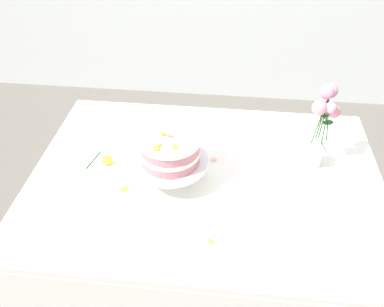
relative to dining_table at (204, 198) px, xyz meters
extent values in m
plane|color=#666059|center=(0.00, 0.03, -0.65)|extent=(12.00, 12.00, 0.00)
cube|color=white|center=(0.00, 0.03, 0.08)|extent=(1.40, 1.00, 0.03)
cylinder|color=brown|center=(-0.60, -0.37, -0.29)|extent=(0.06, 0.06, 0.71)
cylinder|color=brown|center=(-0.60, 0.43, -0.29)|extent=(0.06, 0.06, 0.71)
cylinder|color=brown|center=(0.60, 0.43, -0.29)|extent=(0.06, 0.06, 0.71)
cube|color=white|center=(-0.13, 0.00, 0.09)|extent=(0.39, 0.39, 0.00)
cylinder|color=silver|center=(-0.13, 0.00, 0.10)|extent=(0.11, 0.11, 0.01)
cylinder|color=silver|center=(-0.13, 0.00, 0.14)|extent=(0.03, 0.03, 0.07)
cylinder|color=silver|center=(-0.13, 0.00, 0.19)|extent=(0.29, 0.29, 0.01)
cylinder|color=#CC7A84|center=(-0.13, 0.00, 0.21)|extent=(0.22, 0.22, 0.04)
cylinder|color=white|center=(-0.13, 0.00, 0.24)|extent=(0.23, 0.23, 0.02)
cylinder|color=#CC7A84|center=(-0.13, 0.00, 0.27)|extent=(0.22, 0.22, 0.04)
cylinder|color=white|center=(-0.13, 0.00, 0.30)|extent=(0.23, 0.23, 0.02)
ellipsoid|color=#E56B51|center=(-0.13, 0.00, 0.31)|extent=(0.03, 0.02, 0.01)
ellipsoid|color=pink|center=(-0.15, -0.03, 0.31)|extent=(0.03, 0.03, 0.01)
ellipsoid|color=orange|center=(-0.17, -0.09, 0.31)|extent=(0.04, 0.04, 0.01)
ellipsoid|color=yellow|center=(-0.10, -0.07, 0.31)|extent=(0.03, 0.04, 0.00)
ellipsoid|color=orange|center=(-0.16, 0.00, 0.31)|extent=(0.02, 0.03, 0.01)
ellipsoid|color=orange|center=(-0.16, -0.07, 0.31)|extent=(0.04, 0.04, 0.01)
cylinder|color=silver|center=(0.43, 0.14, 0.13)|extent=(0.06, 0.06, 0.08)
cone|color=silver|center=(0.43, 0.14, 0.21)|extent=(0.09, 0.09, 0.07)
cylinder|color=#2D6028|center=(0.45, 0.15, 0.29)|extent=(0.03, 0.01, 0.13)
sphere|color=pink|center=(0.47, 0.15, 0.35)|extent=(0.05, 0.05, 0.05)
ellipsoid|color=#236B2D|center=(0.45, 0.15, 0.31)|extent=(0.05, 0.03, 0.02)
cylinder|color=#2D6028|center=(0.44, 0.16, 0.33)|extent=(0.01, 0.02, 0.21)
sphere|color=pink|center=(0.44, 0.17, 0.43)|extent=(0.06, 0.06, 0.06)
ellipsoid|color=#236B2D|center=(0.43, 0.15, 0.34)|extent=(0.02, 0.05, 0.01)
cylinder|color=#2D6028|center=(0.43, 0.15, 0.33)|extent=(0.01, 0.01, 0.22)
sphere|color=pink|center=(0.42, 0.16, 0.43)|extent=(0.05, 0.05, 0.05)
ellipsoid|color=#236B2D|center=(0.43, 0.15, 0.33)|extent=(0.04, 0.04, 0.02)
cylinder|color=#2D6028|center=(0.41, 0.13, 0.30)|extent=(0.03, 0.02, 0.17)
sphere|color=pink|center=(0.40, 0.13, 0.38)|extent=(0.06, 0.06, 0.06)
cylinder|color=#2D6028|center=(0.44, 0.13, 0.30)|extent=(0.01, 0.02, 0.17)
sphere|color=#DF9EB5|center=(0.44, 0.13, 0.39)|extent=(0.04, 0.04, 0.04)
cylinder|color=#2D6028|center=(-0.48, 0.07, 0.10)|extent=(0.03, 0.11, 0.01)
sphere|color=yellow|center=(-0.41, 0.06, 0.11)|extent=(0.04, 0.04, 0.04)
ellipsoid|color=yellow|center=(0.05, -0.30, 0.10)|extent=(0.04, 0.04, 0.00)
ellipsoid|color=pink|center=(0.03, 0.13, 0.10)|extent=(0.04, 0.04, 0.00)
ellipsoid|color=yellow|center=(-0.30, -0.08, 0.10)|extent=(0.05, 0.05, 0.00)
camera|label=1|loc=(0.08, -1.14, 1.17)|focal=37.26mm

